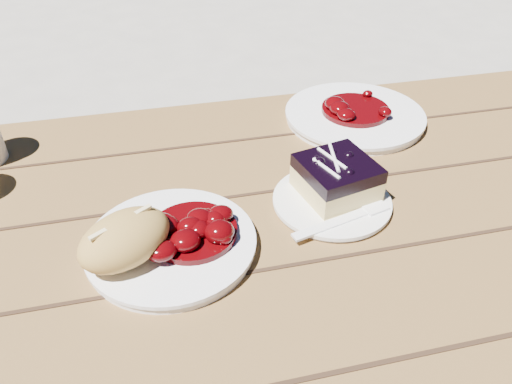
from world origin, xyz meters
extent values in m
cube|color=brown|center=(0.00, 0.00, 0.72)|extent=(2.00, 0.80, 0.05)
cube|color=brown|center=(0.88, 0.32, 0.35)|extent=(0.07, 0.07, 0.70)
cube|color=brown|center=(0.00, 0.65, 0.44)|extent=(1.80, 0.25, 0.04)
cube|color=brown|center=(0.80, 0.65, 0.21)|extent=(0.06, 0.06, 0.42)
cylinder|color=white|center=(-0.02, -0.01, 0.76)|extent=(0.22, 0.22, 0.02)
ellipsoid|color=#B18A44|center=(-0.07, -0.03, 0.80)|extent=(0.15, 0.14, 0.06)
cylinder|color=white|center=(0.22, 0.03, 0.76)|extent=(0.17, 0.17, 0.01)
cube|color=#E0C97A|center=(0.23, 0.04, 0.78)|extent=(0.12, 0.12, 0.03)
cube|color=black|center=(0.23, 0.04, 0.80)|extent=(0.12, 0.12, 0.02)
cylinder|color=white|center=(0.36, 0.27, 0.76)|extent=(0.26, 0.26, 0.02)
camera|label=1|loc=(-0.02, -0.51, 1.21)|focal=35.00mm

